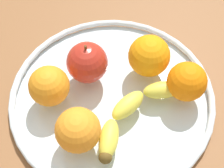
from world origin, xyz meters
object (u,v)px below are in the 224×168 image
at_px(fruit_bowl, 112,96).
at_px(orange_back_right, 78,130).
at_px(orange_center, 149,56).
at_px(orange_back_left, 49,86).
at_px(banana, 133,112).
at_px(orange_front_left, 187,81).
at_px(apple, 87,62).

relative_size(fruit_bowl, orange_back_right, 5.11).
bearing_deg(orange_center, fruit_bowl, -26.47).
bearing_deg(orange_back_left, orange_back_right, 56.95).
distance_m(banana, orange_front_left, 0.11).
xyz_separation_m(banana, orange_front_left, (-0.09, 0.07, 0.02)).
xyz_separation_m(apple, orange_front_left, (-0.04, 0.18, -0.00)).
height_order(banana, orange_back_right, orange_back_right).
xyz_separation_m(orange_center, orange_back_left, (0.13, -0.14, -0.00)).
distance_m(banana, orange_back_left, 0.15).
height_order(fruit_bowl, orange_center, orange_center).
xyz_separation_m(orange_center, orange_front_left, (0.02, 0.08, -0.00)).
bearing_deg(orange_center, orange_back_left, -46.08).
bearing_deg(apple, orange_center, 121.33).
relative_size(apple, orange_center, 1.08).
height_order(fruit_bowl, apple, apple).
distance_m(fruit_bowl, orange_front_left, 0.14).
distance_m(orange_center, orange_back_left, 0.19).
bearing_deg(orange_front_left, banana, -37.95).
height_order(fruit_bowl, banana, banana).
height_order(orange_center, orange_back_left, orange_center).
height_order(orange_back_left, orange_front_left, orange_back_left).
height_order(banana, orange_back_left, orange_back_left).
bearing_deg(apple, orange_back_right, 20.17).
bearing_deg(banana, orange_center, -151.56).
distance_m(fruit_bowl, banana, 0.07).
bearing_deg(orange_back_left, orange_center, 133.92).
distance_m(orange_center, orange_back_right, 0.19).
height_order(apple, orange_center, apple).
bearing_deg(fruit_bowl, orange_center, 153.53).
bearing_deg(banana, orange_back_right, -18.64).
distance_m(orange_back_left, orange_front_left, 0.24).
relative_size(fruit_bowl, orange_center, 4.87).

